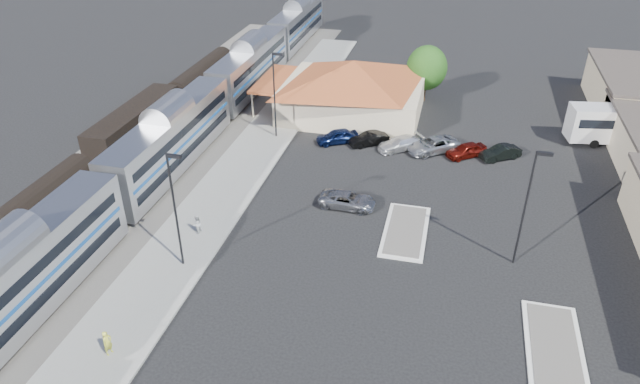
# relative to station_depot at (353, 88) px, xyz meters

# --- Properties ---
(ground) EXTENTS (280.00, 280.00, 0.00)m
(ground) POSITION_rel_station_depot_xyz_m (4.56, -24.00, -3.13)
(ground) COLOR black
(ground) RESTS_ON ground
(railbed) EXTENTS (16.00, 100.00, 0.12)m
(railbed) POSITION_rel_station_depot_xyz_m (-16.44, -16.00, -3.07)
(railbed) COLOR #4C4944
(railbed) RESTS_ON ground
(platform) EXTENTS (5.50, 92.00, 0.18)m
(platform) POSITION_rel_station_depot_xyz_m (-7.44, -18.00, -3.04)
(platform) COLOR gray
(platform) RESTS_ON ground
(passenger_train) EXTENTS (3.00, 104.00, 5.55)m
(passenger_train) POSITION_rel_station_depot_xyz_m (-13.44, -16.85, -0.26)
(passenger_train) COLOR silver
(passenger_train) RESTS_ON ground
(freight_cars) EXTENTS (2.80, 46.00, 4.00)m
(freight_cars) POSITION_rel_station_depot_xyz_m (-19.44, -13.03, -1.21)
(freight_cars) COLOR black
(freight_cars) RESTS_ON ground
(station_depot) EXTENTS (18.35, 12.24, 6.20)m
(station_depot) POSITION_rel_station_depot_xyz_m (0.00, 0.00, 0.00)
(station_depot) COLOR #CBB495
(station_depot) RESTS_ON ground
(traffic_island_south) EXTENTS (3.30, 7.50, 0.21)m
(traffic_island_south) POSITION_rel_station_depot_xyz_m (8.56, -22.00, -3.03)
(traffic_island_south) COLOR silver
(traffic_island_south) RESTS_ON ground
(traffic_island_north) EXTENTS (3.30, 7.50, 0.21)m
(traffic_island_north) POSITION_rel_station_depot_xyz_m (18.56, -32.00, -3.03)
(traffic_island_north) COLOR silver
(traffic_island_north) RESTS_ON ground
(lamp_plat_s) EXTENTS (1.08, 0.25, 9.00)m
(lamp_plat_s) POSITION_rel_station_depot_xyz_m (-6.34, -30.00, 2.21)
(lamp_plat_s) COLOR black
(lamp_plat_s) RESTS_ON ground
(lamp_plat_n) EXTENTS (1.08, 0.25, 9.00)m
(lamp_plat_n) POSITION_rel_station_depot_xyz_m (-6.34, -8.00, 2.21)
(lamp_plat_n) COLOR black
(lamp_plat_n) RESTS_ON ground
(lamp_lot) EXTENTS (1.08, 0.25, 9.00)m
(lamp_lot) POSITION_rel_station_depot_xyz_m (16.66, -24.00, 2.21)
(lamp_lot) COLOR black
(lamp_lot) RESTS_ON ground
(tree_depot) EXTENTS (4.71, 4.71, 6.63)m
(tree_depot) POSITION_rel_station_depot_xyz_m (7.56, 6.00, 0.89)
(tree_depot) COLOR #382314
(tree_depot) RESTS_ON ground
(suv) EXTENTS (4.83, 2.36, 1.32)m
(suv) POSITION_rel_station_depot_xyz_m (3.43, -19.50, -2.47)
(suv) COLOR gray
(suv) RESTS_ON ground
(coach_bus) EXTENTS (12.44, 4.69, 3.90)m
(coach_bus) POSITION_rel_station_depot_xyz_m (28.56, -0.94, -0.88)
(coach_bus) COLOR white
(coach_bus) RESTS_ON ground
(person_a) EXTENTS (0.54, 0.69, 1.66)m
(person_a) POSITION_rel_station_depot_xyz_m (-6.87, -38.89, -2.12)
(person_a) COLOR #D5D743
(person_a) RESTS_ON platform
(person_b) EXTENTS (0.80, 0.91, 1.56)m
(person_b) POSITION_rel_station_depot_xyz_m (-7.04, -26.15, -2.17)
(person_b) COLOR silver
(person_b) RESTS_ON platform
(parked_car_a) EXTENTS (4.57, 3.58, 1.46)m
(parked_car_a) POSITION_rel_station_depot_xyz_m (-0.01, -7.77, -2.40)
(parked_car_a) COLOR #0D1841
(parked_car_a) RESTS_ON ground
(parked_car_b) EXTENTS (4.14, 3.36, 1.33)m
(parked_car_b) POSITION_rel_station_depot_xyz_m (3.19, -7.47, -2.47)
(parked_car_b) COLOR black
(parked_car_b) RESTS_ON ground
(parked_car_c) EXTENTS (4.91, 4.26, 1.36)m
(parked_car_c) POSITION_rel_station_depot_xyz_m (6.39, -7.77, -2.45)
(parked_car_c) COLOR silver
(parked_car_c) RESTS_ON ground
(parked_car_d) EXTENTS (5.70, 5.08, 1.47)m
(parked_car_d) POSITION_rel_station_depot_xyz_m (9.59, -7.47, -2.40)
(parked_car_d) COLOR #989BA1
(parked_car_d) RESTS_ON ground
(parked_car_e) EXTENTS (4.24, 3.73, 1.38)m
(parked_car_e) POSITION_rel_station_depot_xyz_m (12.79, -7.77, -2.44)
(parked_car_e) COLOR maroon
(parked_car_e) RESTS_ON ground
(parked_car_f) EXTENTS (4.13, 3.42, 1.33)m
(parked_car_f) POSITION_rel_station_depot_xyz_m (15.99, -7.47, -2.47)
(parked_car_f) COLOR black
(parked_car_f) RESTS_ON ground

